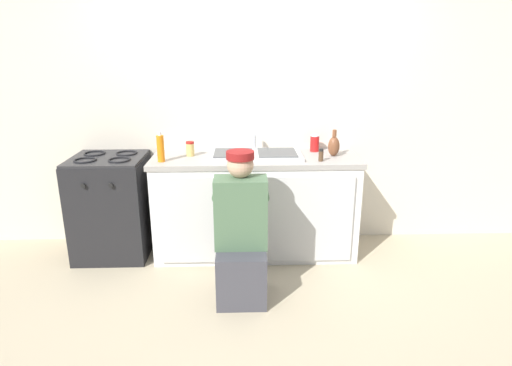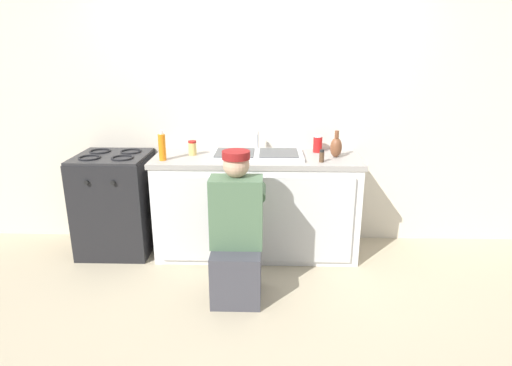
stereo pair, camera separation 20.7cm
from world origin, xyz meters
The scene contains 12 objects.
ground_plane centered at (0.00, 0.00, 0.00)m, with size 12.00×12.00×0.00m, color tan.
back_wall centered at (0.00, 0.65, 1.25)m, with size 6.00×0.10×2.50m, color beige.
counter_cabinet centered at (0.00, 0.29, 0.43)m, with size 1.75×0.62×0.85m.
countertop centered at (0.00, 0.30, 0.87)m, with size 1.79×0.62×0.04m, color #9E9993.
sink_double_basin centered at (0.00, 0.30, 0.92)m, with size 0.80×0.44×0.19m.
stove_range centered at (-1.28, 0.30, 0.45)m, with size 0.63×0.62×0.91m.
plumber_person centered at (-0.13, -0.45, 0.46)m, with size 0.42×0.61×1.10m.
vase_decorative centered at (0.68, 0.30, 0.99)m, with size 0.10×0.10×0.23m.
soap_bottle_orange centered at (-0.78, 0.15, 1.01)m, with size 0.06×0.06×0.25m.
spice_bottle_pepper centered at (0.54, 0.12, 0.95)m, with size 0.04×0.04×0.10m.
condiment_jar centered at (-0.56, 0.34, 0.96)m, with size 0.07×0.07×0.13m.
soda_cup_red centered at (0.55, 0.48, 0.97)m, with size 0.08×0.08×0.15m.
Camera 1 is at (-0.11, -3.31, 1.79)m, focal length 30.00 mm.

